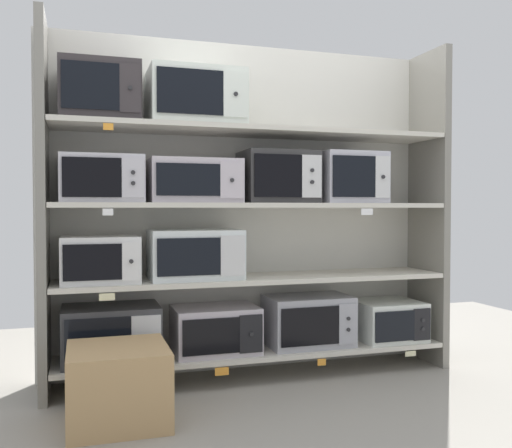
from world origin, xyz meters
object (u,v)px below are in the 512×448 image
(microwave_7, at_px, (194,181))
(microwave_11, at_px, (195,99))
(microwave_8, at_px, (278,177))
(microwave_4, at_px, (100,259))
(microwave_9, at_px, (347,178))
(microwave_0, at_px, (111,333))
(microwave_6, at_px, (102,179))
(microwave_1, at_px, (215,329))
(microwave_3, at_px, (387,320))
(shipping_carton, at_px, (118,385))
(microwave_10, at_px, (100,93))
(microwave_5, at_px, (195,254))
(microwave_2, at_px, (308,321))

(microwave_7, bearing_deg, microwave_11, -1.70)
(microwave_8, bearing_deg, microwave_4, 179.99)
(microwave_7, distance_m, microwave_9, 1.03)
(microwave_0, xyz_separation_m, microwave_6, (-0.05, -0.00, 0.91))
(microwave_1, relative_size, microwave_4, 1.18)
(microwave_6, bearing_deg, microwave_7, 0.04)
(microwave_3, bearing_deg, microwave_11, -180.00)
(microwave_11, height_order, shipping_carton, microwave_11)
(microwave_3, bearing_deg, microwave_10, -180.00)
(microwave_0, relative_size, microwave_5, 1.01)
(microwave_1, bearing_deg, shipping_carton, -139.48)
(microwave_7, height_order, microwave_8, microwave_8)
(microwave_3, relative_size, microwave_5, 0.78)
(microwave_2, bearing_deg, microwave_0, -179.99)
(microwave_4, height_order, microwave_9, microwave_9)
(microwave_5, bearing_deg, microwave_6, -179.97)
(microwave_0, distance_m, shipping_carton, 0.56)
(microwave_1, height_order, microwave_11, microwave_11)
(microwave_0, height_order, microwave_1, microwave_0)
(microwave_2, bearing_deg, microwave_9, -0.03)
(microwave_7, relative_size, shipping_carton, 1.12)
(microwave_0, bearing_deg, microwave_2, 0.01)
(microwave_2, xyz_separation_m, microwave_10, (-1.31, -0.00, 1.41))
(shipping_carton, bearing_deg, microwave_11, 46.83)
(microwave_5, xyz_separation_m, microwave_9, (1.03, -0.00, 0.48))
(microwave_2, xyz_separation_m, shipping_carton, (-1.25, -0.54, -0.15))
(microwave_0, height_order, microwave_4, microwave_4)
(microwave_5, distance_m, microwave_7, 0.45)
(microwave_3, xyz_separation_m, microwave_4, (-1.90, 0.00, 0.47))
(microwave_6, height_order, shipping_carton, microwave_6)
(microwave_4, distance_m, microwave_10, 0.97)
(shipping_carton, bearing_deg, microwave_6, 95.62)
(microwave_4, distance_m, microwave_8, 1.21)
(microwave_5, bearing_deg, microwave_7, 179.30)
(microwave_8, height_order, microwave_9, microwave_9)
(microwave_5, bearing_deg, microwave_3, -0.01)
(microwave_5, bearing_deg, microwave_2, -0.01)
(microwave_5, bearing_deg, microwave_1, -0.03)
(microwave_7, bearing_deg, microwave_0, -179.96)
(microwave_1, height_order, microwave_3, microwave_1)
(microwave_8, xyz_separation_m, microwave_9, (0.49, 0.00, 0.00))
(microwave_0, xyz_separation_m, microwave_1, (0.63, 0.00, -0.02))
(microwave_1, relative_size, shipping_carton, 1.06)
(microwave_7, xyz_separation_m, microwave_10, (-0.55, -0.00, 0.50))
(microwave_6, height_order, microwave_11, microwave_11)
(microwave_9, xyz_separation_m, microwave_10, (-1.59, 0.00, 0.47))
(microwave_6, relative_size, microwave_9, 1.08)
(microwave_4, distance_m, microwave_11, 1.12)
(microwave_11, bearing_deg, microwave_10, 180.00)
(microwave_3, xyz_separation_m, microwave_5, (-1.34, 0.00, 0.49))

